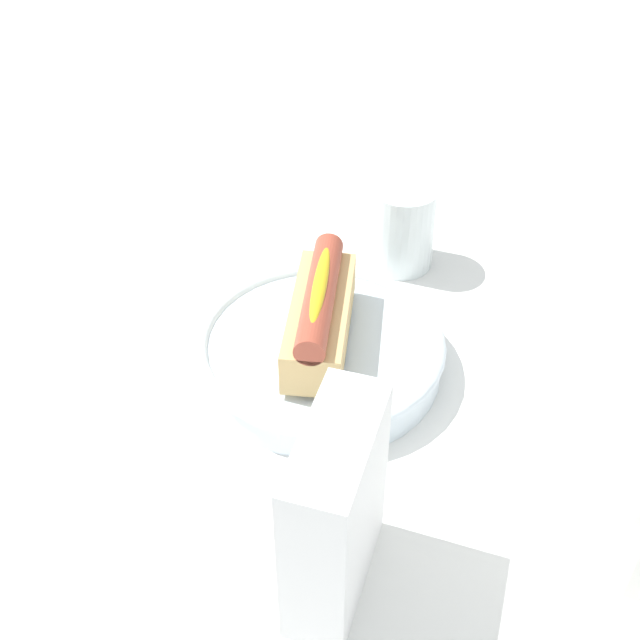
{
  "coord_description": "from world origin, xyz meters",
  "views": [
    {
      "loc": [
        0.47,
        0.27,
        0.52
      ],
      "look_at": [
        -0.02,
        0.01,
        0.06
      ],
      "focal_mm": 46.21,
      "sensor_mm": 36.0,
      "label": 1
    }
  ],
  "objects_px": {
    "serving_bowl": "(320,351)",
    "napkin_box": "(336,512)",
    "water_glass": "(402,231)",
    "hotdog_front": "(320,313)"
  },
  "relations": [
    {
      "from": "serving_bowl",
      "to": "hotdog_front",
      "type": "xyz_separation_m",
      "value": [
        0.0,
        0.0,
        0.04
      ]
    },
    {
      "from": "water_glass",
      "to": "napkin_box",
      "type": "distance_m",
      "value": 0.39
    },
    {
      "from": "serving_bowl",
      "to": "napkin_box",
      "type": "height_order",
      "value": "napkin_box"
    },
    {
      "from": "serving_bowl",
      "to": "hotdog_front",
      "type": "bearing_deg",
      "value": 0.0
    },
    {
      "from": "hotdog_front",
      "to": "napkin_box",
      "type": "bearing_deg",
      "value": 31.01
    },
    {
      "from": "water_glass",
      "to": "napkin_box",
      "type": "xyz_separation_m",
      "value": [
        0.37,
        0.11,
        0.04
      ]
    },
    {
      "from": "serving_bowl",
      "to": "hotdog_front",
      "type": "height_order",
      "value": "hotdog_front"
    },
    {
      "from": "serving_bowl",
      "to": "napkin_box",
      "type": "distance_m",
      "value": 0.23
    },
    {
      "from": "napkin_box",
      "to": "serving_bowl",
      "type": "bearing_deg",
      "value": -160.08
    },
    {
      "from": "serving_bowl",
      "to": "napkin_box",
      "type": "relative_size",
      "value": 1.5
    }
  ]
}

